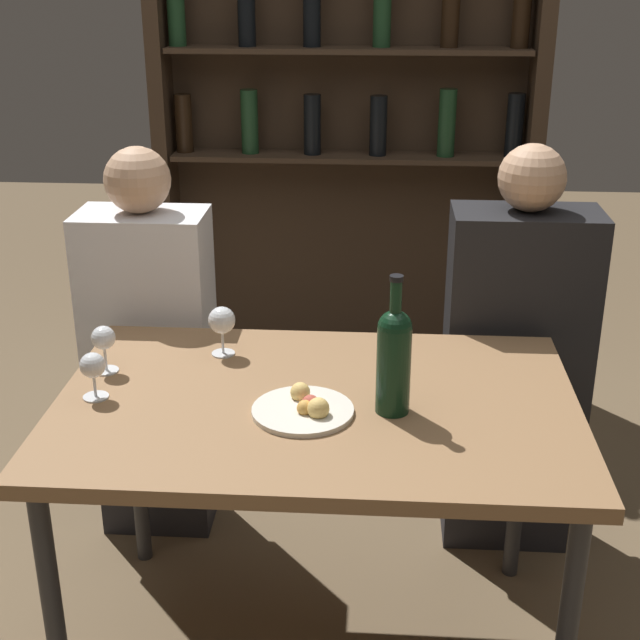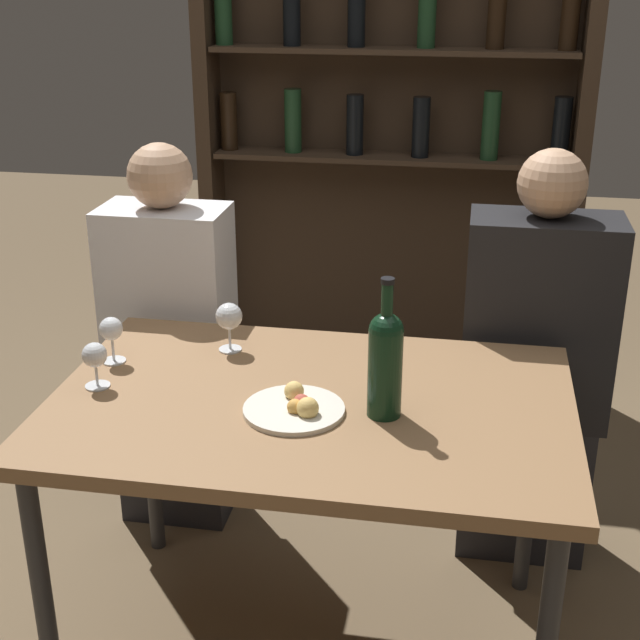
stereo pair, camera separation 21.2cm
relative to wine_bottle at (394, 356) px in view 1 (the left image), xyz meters
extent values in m
cube|color=olive|center=(-0.18, 0.04, -0.16)|extent=(1.21, 0.81, 0.04)
cylinder|color=#2D2D30|center=(-0.72, -0.30, -0.52)|extent=(0.04, 0.04, 0.70)
cylinder|color=#2D2D30|center=(-0.72, 0.39, -0.52)|extent=(0.04, 0.04, 0.70)
cylinder|color=#2D2D30|center=(0.37, 0.39, -0.52)|extent=(0.04, 0.04, 0.70)
cube|color=#38281C|center=(-0.18, 1.81, 0.09)|extent=(1.45, 0.02, 1.91)
cube|color=#38281C|center=(-0.90, 1.70, 0.09)|extent=(0.06, 0.18, 1.91)
cube|color=#38281C|center=(0.55, 1.70, 0.09)|extent=(0.06, 0.18, 1.91)
cube|color=#38281C|center=(-0.18, 1.70, 0.08)|extent=(1.37, 0.18, 0.02)
cylinder|color=black|center=(-0.82, 1.71, 0.20)|extent=(0.07, 0.07, 0.23)
cylinder|color=#19381E|center=(-0.56, 1.70, 0.21)|extent=(0.07, 0.07, 0.25)
cylinder|color=black|center=(-0.31, 1.70, 0.21)|extent=(0.07, 0.07, 0.23)
cylinder|color=black|center=(-0.05, 1.70, 0.20)|extent=(0.07, 0.07, 0.23)
cylinder|color=#19381E|center=(0.21, 1.70, 0.22)|extent=(0.07, 0.07, 0.26)
cylinder|color=black|center=(0.47, 1.71, 0.21)|extent=(0.07, 0.07, 0.24)
cube|color=#38281C|center=(-0.18, 1.70, 0.49)|extent=(1.37, 0.18, 0.02)
cylinder|color=#19381E|center=(-0.82, 1.70, 0.61)|extent=(0.07, 0.07, 0.23)
cylinder|color=black|center=(-0.56, 1.70, 0.61)|extent=(0.07, 0.07, 0.22)
cylinder|color=black|center=(-0.31, 1.70, 0.63)|extent=(0.07, 0.07, 0.26)
cylinder|color=#19381E|center=(-0.05, 1.71, 0.62)|extent=(0.07, 0.07, 0.24)
cylinder|color=black|center=(0.21, 1.71, 0.61)|extent=(0.07, 0.07, 0.23)
cylinder|color=black|center=(0.46, 1.70, 0.63)|extent=(0.07, 0.07, 0.26)
cylinder|color=black|center=(0.00, 0.00, -0.03)|extent=(0.08, 0.08, 0.21)
sphere|color=black|center=(0.00, 0.00, 0.07)|extent=(0.08, 0.08, 0.08)
cylinder|color=black|center=(0.00, 0.00, 0.12)|extent=(0.03, 0.03, 0.11)
cylinder|color=black|center=(0.00, 0.00, 0.18)|extent=(0.03, 0.03, 0.01)
cylinder|color=silver|center=(-0.69, 0.02, -0.14)|extent=(0.06, 0.06, 0.00)
cylinder|color=silver|center=(-0.69, 0.02, -0.10)|extent=(0.01, 0.01, 0.06)
sphere|color=silver|center=(-0.69, 0.02, -0.05)|extent=(0.06, 0.06, 0.06)
cylinder|color=silver|center=(-0.43, 0.28, -0.14)|extent=(0.06, 0.06, 0.00)
cylinder|color=silver|center=(-0.43, 0.28, -0.10)|extent=(0.01, 0.01, 0.07)
sphere|color=silver|center=(-0.43, 0.28, -0.04)|extent=(0.07, 0.07, 0.07)
cylinder|color=silver|center=(-0.71, 0.16, -0.14)|extent=(0.06, 0.06, 0.00)
cylinder|color=silver|center=(-0.71, 0.16, -0.10)|extent=(0.01, 0.01, 0.07)
sphere|color=silver|center=(-0.71, 0.16, -0.05)|extent=(0.06, 0.06, 0.06)
cylinder|color=silver|center=(-0.20, -0.02, -0.13)|extent=(0.23, 0.23, 0.01)
sphere|color=#E5BC66|center=(-0.21, 0.03, -0.11)|extent=(0.05, 0.05, 0.05)
sphere|color=gold|center=(-0.19, -0.04, -0.11)|extent=(0.04, 0.04, 0.04)
sphere|color=#B74C3D|center=(-0.18, -0.02, -0.11)|extent=(0.04, 0.04, 0.04)
sphere|color=#E5BC66|center=(-0.16, -0.05, -0.11)|extent=(0.05, 0.05, 0.05)
cube|color=#26262B|center=(-0.71, 0.60, -0.64)|extent=(0.33, 0.22, 0.45)
cube|color=white|center=(-0.71, 0.60, -0.14)|extent=(0.37, 0.22, 0.57)
sphere|color=tan|center=(-0.71, 0.60, 0.24)|extent=(0.19, 0.19, 0.19)
cube|color=#26262B|center=(0.37, 0.60, -0.64)|extent=(0.37, 0.22, 0.45)
cube|color=black|center=(0.37, 0.60, -0.12)|extent=(0.41, 0.22, 0.59)
sphere|color=tan|center=(0.37, 0.60, 0.26)|extent=(0.18, 0.18, 0.18)
camera|label=1|loc=(-0.04, -1.79, 0.82)|focal=50.00mm
camera|label=2|loc=(0.17, -1.77, 0.82)|focal=50.00mm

